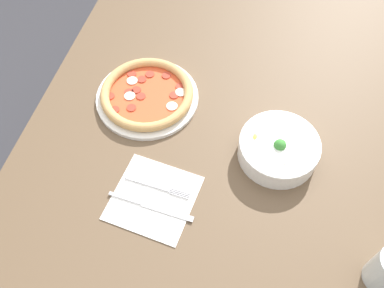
{
  "coord_description": "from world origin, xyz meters",
  "views": [
    {
      "loc": [
        0.7,
        0.06,
        1.7
      ],
      "look_at": [
        0.11,
        -0.09,
        0.77
      ],
      "focal_mm": 40.0,
      "sensor_mm": 36.0,
      "label": 1
    }
  ],
  "objects_px": {
    "pizza": "(147,95)",
    "fork": "(156,187)",
    "bowl": "(279,148)",
    "knife": "(147,205)"
  },
  "relations": [
    {
      "from": "pizza",
      "to": "fork",
      "type": "distance_m",
      "value": 0.29
    },
    {
      "from": "pizza",
      "to": "fork",
      "type": "relative_size",
      "value": 1.69
    },
    {
      "from": "fork",
      "to": "knife",
      "type": "xyz_separation_m",
      "value": [
        0.05,
        -0.01,
        -0.0
      ]
    },
    {
      "from": "pizza",
      "to": "bowl",
      "type": "bearing_deg",
      "value": 75.69
    },
    {
      "from": "bowl",
      "to": "knife",
      "type": "height_order",
      "value": "bowl"
    },
    {
      "from": "pizza",
      "to": "knife",
      "type": "xyz_separation_m",
      "value": [
        0.32,
        0.1,
        -0.01
      ]
    },
    {
      "from": "bowl",
      "to": "pizza",
      "type": "bearing_deg",
      "value": -104.31
    },
    {
      "from": "pizza",
      "to": "fork",
      "type": "height_order",
      "value": "pizza"
    },
    {
      "from": "knife",
      "to": "fork",
      "type": "bearing_deg",
      "value": 86.34
    },
    {
      "from": "bowl",
      "to": "knife",
      "type": "relative_size",
      "value": 0.94
    }
  ]
}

